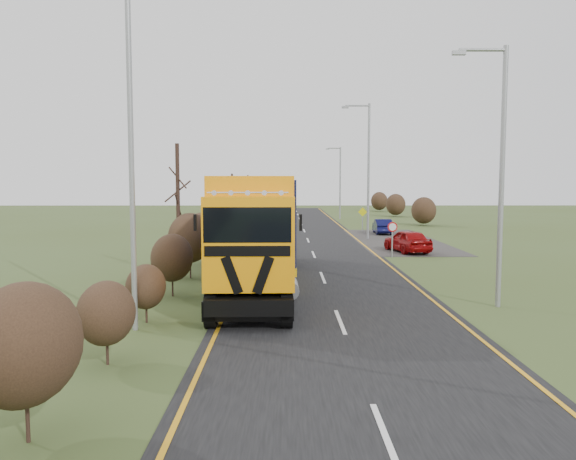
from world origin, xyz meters
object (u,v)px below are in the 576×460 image
(car_blue_sedan, at_px, (382,227))
(speed_sign, at_px, (392,233))
(car_red_hatchback, at_px, (407,241))
(lorry, at_px, (259,224))
(streetlight_near, at_px, (499,165))

(car_blue_sedan, height_order, speed_sign, speed_sign)
(car_red_hatchback, bearing_deg, lorry, 37.26)
(car_red_hatchback, bearing_deg, streetlight_near, 76.08)
(car_blue_sedan, xyz_separation_m, streetlight_near, (-0.78, -27.13, 4.30))
(speed_sign, bearing_deg, car_red_hatchback, 59.26)
(car_blue_sedan, bearing_deg, streetlight_near, 90.44)
(lorry, bearing_deg, car_blue_sedan, 66.63)
(car_red_hatchback, relative_size, speed_sign, 2.03)
(car_red_hatchback, xyz_separation_m, streetlight_near, (-0.22, -15.03, 4.21))
(lorry, distance_m, car_red_hatchback, 13.67)
(lorry, distance_m, car_blue_sedan, 24.41)
(lorry, distance_m, streetlight_near, 9.88)
(lorry, xyz_separation_m, car_red_hatchback, (8.64, 10.43, -1.87))
(car_red_hatchback, height_order, car_blue_sedan, car_red_hatchback)
(car_red_hatchback, xyz_separation_m, speed_sign, (-1.38, -2.32, 0.70))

